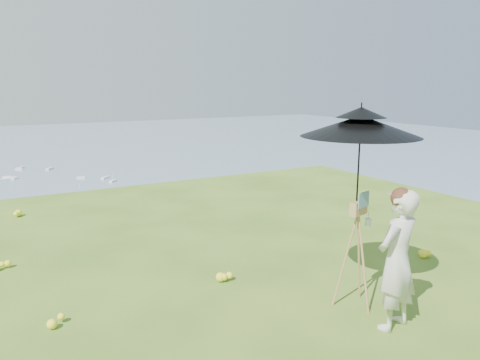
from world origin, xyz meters
TOP-DOWN VIEW (x-y plane):
  - ground at (0.00, 0.00)m, footprint 14.00×14.00m
  - shoreline_tier at (0.00, 75.00)m, footprint 170.00×28.00m
  - slope_trees at (0.00, 35.00)m, footprint 110.00×50.00m
  - harbor_town at (0.00, 75.00)m, footprint 110.00×22.00m
  - wildflowers at (0.00, 0.25)m, footprint 10.00×10.50m
  - painter at (0.90, -1.70)m, footprint 0.64×0.49m
  - field_easel at (0.89, -1.09)m, footprint 0.68×0.68m
  - sun_umbrella at (0.89, -1.06)m, footprint 1.73×1.73m
  - painter_cap at (0.90, -1.70)m, footprint 0.27×0.30m

SIDE VIEW (x-z plane):
  - shoreline_tier at x=0.00m, z-range -40.00..-32.00m
  - harbor_town at x=0.00m, z-range -32.00..-27.00m
  - slope_trees at x=0.00m, z-range -18.00..-12.00m
  - ground at x=0.00m, z-range 0.00..0.00m
  - wildflowers at x=0.00m, z-range 0.00..0.12m
  - field_easel at x=0.89m, z-range 0.00..1.43m
  - painter at x=0.90m, z-range 0.00..1.58m
  - painter_cap at x=0.90m, z-range 1.49..1.59m
  - sun_umbrella at x=0.89m, z-range 1.18..2.46m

